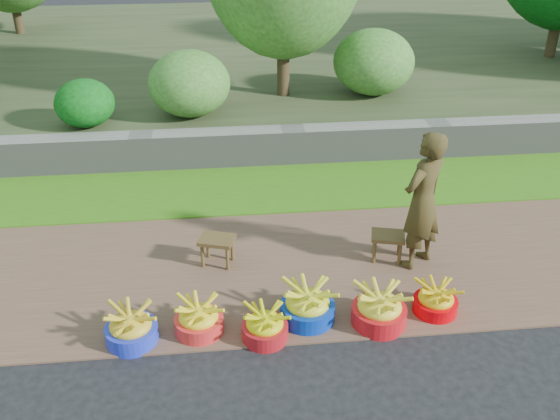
{
  "coord_description": "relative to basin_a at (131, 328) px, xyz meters",
  "views": [
    {
      "loc": [
        -1.1,
        -4.48,
        4.01
      ],
      "look_at": [
        -0.49,
        1.3,
        0.75
      ],
      "focal_mm": 40.0,
      "sensor_mm": 36.0,
      "label": 1
    }
  ],
  "objects": [
    {
      "name": "ground_plane",
      "position": [
        2.02,
        -0.22,
        -0.17
      ],
      "size": [
        120.0,
        120.0,
        0.0
      ],
      "primitive_type": "plane",
      "color": "black",
      "rests_on": "ground"
    },
    {
      "name": "dirt_shoulder",
      "position": [
        2.02,
        1.03,
        -0.16
      ],
      "size": [
        80.0,
        2.5,
        0.02
      ],
      "primitive_type": "cube",
      "color": "brown",
      "rests_on": "ground"
    },
    {
      "name": "grass_verge",
      "position": [
        2.02,
        3.03,
        -0.15
      ],
      "size": [
        80.0,
        1.5,
        0.04
      ],
      "primitive_type": "cube",
      "color": "#397814",
      "rests_on": "ground"
    },
    {
      "name": "retaining_wall",
      "position": [
        2.02,
        3.88,
        0.11
      ],
      "size": [
        80.0,
        0.35,
        0.55
      ],
      "primitive_type": "cube",
      "color": "gray",
      "rests_on": "ground"
    },
    {
      "name": "earth_bank",
      "position": [
        2.02,
        8.78,
        0.08
      ],
      "size": [
        80.0,
        10.0,
        0.5
      ],
      "primitive_type": "cube",
      "color": "#394425",
      "rests_on": "ground"
    },
    {
      "name": "basin_a",
      "position": [
        0.0,
        0.0,
        0.0
      ],
      "size": [
        0.5,
        0.5,
        0.37
      ],
      "color": "#1F32D0",
      "rests_on": "ground"
    },
    {
      "name": "basin_b",
      "position": [
        0.64,
        0.07,
        -0.01
      ],
      "size": [
        0.48,
        0.48,
        0.36
      ],
      "color": "red",
      "rests_on": "ground"
    },
    {
      "name": "basin_c",
      "position": [
        1.26,
        -0.09,
        -0.02
      ],
      "size": [
        0.45,
        0.45,
        0.34
      ],
      "color": "#A4141B",
      "rests_on": "ground"
    },
    {
      "name": "basin_d",
      "position": [
        1.7,
        0.14,
        0.02
      ],
      "size": [
        0.55,
        0.55,
        0.41
      ],
      "color": "#072FAB",
      "rests_on": "ground"
    },
    {
      "name": "basin_e",
      "position": [
        2.39,
        0.01,
        0.01
      ],
      "size": [
        0.54,
        0.54,
        0.41
      ],
      "color": "red",
      "rests_on": "ground"
    },
    {
      "name": "basin_f",
      "position": [
        3.0,
        0.12,
        -0.02
      ],
      "size": [
        0.45,
        0.45,
        0.33
      ],
      "color": "#DA0008",
      "rests_on": "ground"
    },
    {
      "name": "stool_left",
      "position": [
        0.84,
        1.22,
        0.12
      ],
      "size": [
        0.45,
        0.39,
        0.33
      ],
      "rotation": [
        0.0,
        0.0,
        -0.3
      ],
      "color": "#513D1E",
      "rests_on": "dirt_shoulder"
    },
    {
      "name": "stool_right",
      "position": [
        2.76,
        1.11,
        0.11
      ],
      "size": [
        0.43,
        0.36,
        0.33
      ],
      "rotation": [
        0.0,
        0.0,
        -0.25
      ],
      "color": "#513D1E",
      "rests_on": "dirt_shoulder"
    },
    {
      "name": "vendor_woman",
      "position": [
        3.06,
        1.0,
        0.65
      ],
      "size": [
        0.69,
        0.66,
        1.59
      ],
      "primitive_type": "imported",
      "rotation": [
        0.0,
        0.0,
        3.79
      ],
      "color": "black",
      "rests_on": "dirt_shoulder"
    }
  ]
}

